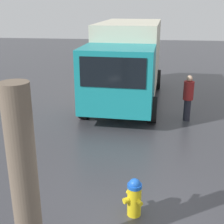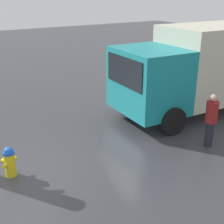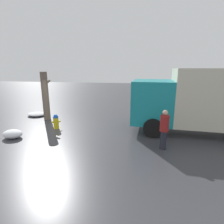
% 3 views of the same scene
% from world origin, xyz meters
% --- Properties ---
extents(ground_plane, '(60.00, 60.00, 0.00)m').
position_xyz_m(ground_plane, '(0.00, 0.00, 0.00)').
color(ground_plane, '#38383D').
extents(fire_hydrant, '(0.43, 0.39, 0.79)m').
position_xyz_m(fire_hydrant, '(-0.00, 0.00, 0.40)').
color(fire_hydrant, yellow).
rests_on(fire_hydrant, ground_plane).
extents(tree_trunk, '(0.61, 0.40, 2.94)m').
position_xyz_m(tree_trunk, '(-1.39, 1.52, 1.48)').
color(tree_trunk, '#6B5B4C').
rests_on(tree_trunk, ground_plane).
extents(delivery_truck, '(6.92, 2.95, 3.13)m').
position_xyz_m(delivery_truck, '(7.54, 0.72, 1.69)').
color(delivery_truck, teal).
rests_on(delivery_truck, ground_plane).
extents(pedestrian, '(0.35, 0.35, 1.60)m').
position_xyz_m(pedestrian, '(5.35, -1.54, 0.87)').
color(pedestrian, '#23232D').
rests_on(pedestrian, ground_plane).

